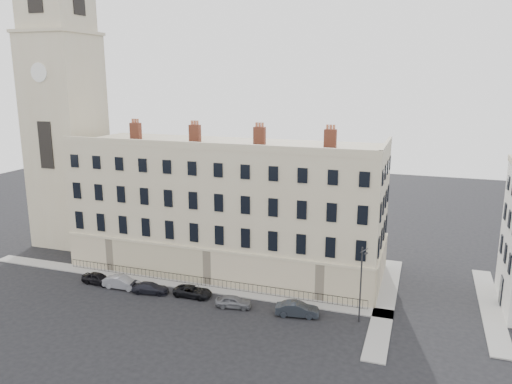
# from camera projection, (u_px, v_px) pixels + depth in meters

# --- Properties ---
(ground) EXTENTS (160.00, 160.00, 0.00)m
(ground) POSITION_uv_depth(u_px,v_px,m) (239.00, 317.00, 47.79)
(ground) COLOR black
(ground) RESTS_ON ground
(terrace) EXTENTS (36.22, 12.22, 17.00)m
(terrace) POSITION_uv_depth(u_px,v_px,m) (228.00, 206.00, 59.03)
(terrace) COLOR #C1B290
(terrace) RESTS_ON ground
(church_tower) EXTENTS (8.00, 8.13, 44.00)m
(church_tower) POSITION_uv_depth(u_px,v_px,m) (64.00, 106.00, 66.02)
(church_tower) COLOR #C1B290
(church_tower) RESTS_ON ground
(pavement_terrace) EXTENTS (48.00, 2.00, 0.12)m
(pavement_terrace) POSITION_uv_depth(u_px,v_px,m) (171.00, 283.00, 55.55)
(pavement_terrace) COLOR gray
(pavement_terrace) RESTS_ON ground
(pavement_east_return) EXTENTS (2.00, 24.00, 0.12)m
(pavement_east_return) POSITION_uv_depth(u_px,v_px,m) (386.00, 301.00, 51.02)
(pavement_east_return) COLOR gray
(pavement_east_return) RESTS_ON ground
(pavement_adjacent) EXTENTS (2.00, 20.00, 0.12)m
(pavement_adjacent) POSITION_uv_depth(u_px,v_px,m) (490.00, 307.00, 49.70)
(pavement_adjacent) COLOR gray
(pavement_adjacent) RESTS_ON ground
(railings) EXTENTS (35.00, 0.04, 0.96)m
(railings) POSITION_uv_depth(u_px,v_px,m) (205.00, 282.00, 54.54)
(railings) COLOR black
(railings) RESTS_ON ground
(car_a) EXTENTS (3.85, 1.74, 1.28)m
(car_a) POSITION_uv_depth(u_px,v_px,m) (98.00, 278.00, 55.30)
(car_a) COLOR black
(car_a) RESTS_ON ground
(car_b) EXTENTS (4.15, 1.54, 1.35)m
(car_b) POSITION_uv_depth(u_px,v_px,m) (122.00, 282.00, 54.13)
(car_b) COLOR gray
(car_b) RESTS_ON ground
(car_c) EXTENTS (4.16, 2.26, 1.14)m
(car_c) POSITION_uv_depth(u_px,v_px,m) (150.00, 288.00, 52.93)
(car_c) COLOR black
(car_c) RESTS_ON ground
(car_d) EXTENTS (4.09, 1.91, 1.13)m
(car_d) POSITION_uv_depth(u_px,v_px,m) (193.00, 291.00, 52.11)
(car_d) COLOR black
(car_d) RESTS_ON ground
(car_e) EXTENTS (3.78, 1.97, 1.23)m
(car_e) POSITION_uv_depth(u_px,v_px,m) (234.00, 302.00, 49.62)
(car_e) COLOR slate
(car_e) RESTS_ON ground
(car_f) EXTENTS (4.36, 2.12, 1.38)m
(car_f) POSITION_uv_depth(u_px,v_px,m) (297.00, 309.00, 47.83)
(car_f) COLOR #21262D
(car_f) RESTS_ON ground
(streetlamp) EXTENTS (0.69, 1.53, 7.40)m
(streetlamp) POSITION_uv_depth(u_px,v_px,m) (361.00, 282.00, 45.76)
(streetlamp) COLOR #2B2C30
(streetlamp) RESTS_ON ground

